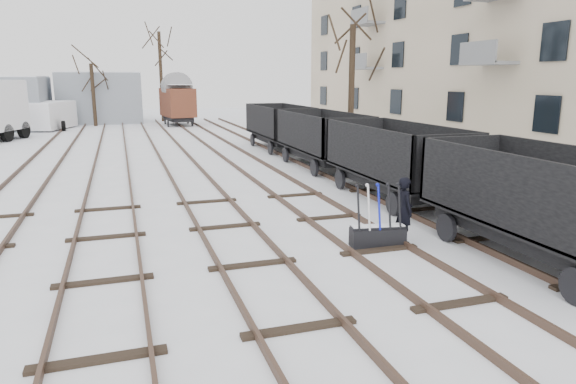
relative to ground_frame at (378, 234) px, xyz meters
name	(u,v)px	position (x,y,z in m)	size (l,w,h in m)	color
ground	(253,266)	(-3.15, -0.37, -0.28)	(120.00, 120.00, 0.00)	white
tracks	(180,164)	(-3.15, 13.30, -0.21)	(13.90, 52.00, 0.16)	black
apartment_block	(540,1)	(16.80, 13.63, 7.76)	(10.12, 45.00, 16.10)	beige
shed_right	(100,97)	(-7.15, 39.63, 1.96)	(7.00, 6.00, 4.50)	gray
ground_frame	(378,234)	(0.00, 0.00, 0.00)	(1.35, 0.62, 1.49)	black
worker	(404,210)	(0.75, 0.10, 0.52)	(0.59, 0.38, 1.61)	black
freight_wagon_a	(545,221)	(2.85, -2.10, 0.65)	(2.38, 5.96, 2.43)	black
freight_wagon_b	(394,171)	(2.85, 4.30, 0.65)	(2.38, 5.96, 2.43)	black
freight_wagon_c	(322,147)	(2.85, 10.70, 0.65)	(2.38, 5.96, 2.43)	black
freight_wagon_d	(280,133)	(2.85, 17.10, 0.65)	(2.38, 5.96, 2.43)	black
box_van_wagon	(177,102)	(-0.88, 34.29, 1.71)	(2.89, 4.73, 3.42)	black
panel_van	(51,115)	(-10.71, 33.51, 0.84)	(3.55, 5.29, 2.15)	white
tree_near	(351,92)	(5.49, 13.44, 2.95)	(0.30, 0.30, 6.48)	black
tree_far_left	(93,95)	(-7.57, 35.69, 2.26)	(0.30, 0.30, 5.10)	black
tree_far_right	(161,77)	(-1.75, 39.02, 3.74)	(0.30, 0.30, 8.04)	black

